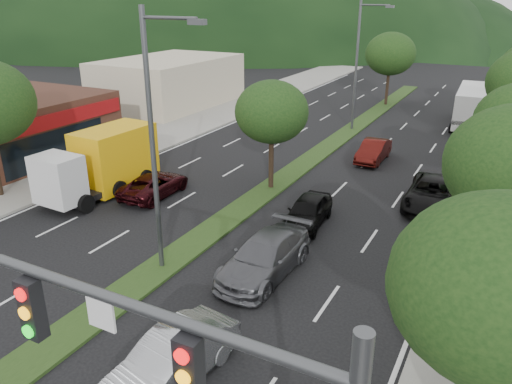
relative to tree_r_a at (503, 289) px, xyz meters
The scene contains 18 objects.
sidewalk_left 32.99m from the tree_r_a, 139.97° to the left, with size 6.00×90.00×0.15m, color gray.
median 27.25m from the tree_r_a, 116.57° to the left, with size 1.60×56.00×0.12m, color #1B3112.
shop_left 32.51m from the tree_r_a, 160.14° to the left, with size 10.15×12.00×4.00m.
bldg_left_far 43.21m from the tree_r_a, 135.94° to the left, with size 9.00×14.00×4.60m, color beige.
hill_far 140.44m from the tree_r_a, 130.96° to the left, with size 176.00×132.00×82.00m, color black.
tree_r_a is the anchor object (origin of this frame).
tree_med_near 18.44m from the tree_r_a, 130.60° to the left, with size 4.00×4.00×6.02m.
tree_med_far 41.76m from the tree_r_a, 106.70° to the left, with size 4.80×4.80×6.94m.
streetlight_near 12.48m from the tree_r_a, 161.27° to the left, with size 2.60×0.25×10.00m.
streetlight_mid 31.32m from the tree_r_a, 112.13° to the left, with size 2.60×0.25×10.00m.
sedan_silver 8.82m from the tree_r_a, behind, with size 1.57×4.51×1.49m, color #979A9E.
suv_maroon 20.38m from the tree_r_a, 149.56° to the left, with size 2.09×4.54×1.26m, color black.
car_queue_a 14.05m from the tree_r_a, 128.43° to the left, with size 1.65×4.10×1.40m, color black.
car_queue_b 10.62m from the tree_r_a, 145.74° to the left, with size 2.13×5.24×1.52m, color #505156.
car_queue_c 23.67m from the tree_r_a, 110.76° to the left, with size 1.46×4.18×1.38m, color #4B100C.
car_queue_d 16.42m from the tree_r_a, 102.61° to the left, with size 2.47×5.36×1.49m, color black.
box_truck 22.22m from the tree_r_a, 154.92° to the left, with size 2.98×7.12×3.47m.
motorhome 35.21m from the tree_r_a, 96.03° to the left, with size 2.97×8.37×3.17m.
Camera 1 is at (11.61, -5.86, 10.30)m, focal length 35.00 mm.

